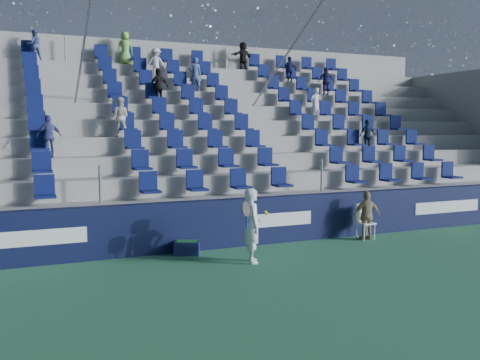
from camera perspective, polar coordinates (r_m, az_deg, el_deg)
name	(u,v)px	position (r m, az deg, el deg)	size (l,w,h in m)	color
ground	(287,279)	(10.66, 5.04, -10.53)	(70.00, 70.00, 0.00)	#31744C
sponsor_wall	(227,223)	(13.31, -1.38, -4.62)	(24.00, 0.32, 1.20)	#0E1334
grandstand	(170,153)	(17.95, -7.49, 2.90)	(24.00, 8.17, 6.63)	#9C9C97
tennis_player	(252,225)	(11.75, 1.34, -4.87)	(0.69, 0.68, 1.64)	white
line_judge_chair	(363,219)	(14.69, 13.03, -4.05)	(0.45, 0.46, 0.94)	white
line_judge	(367,215)	(14.56, 13.39, -3.69)	(0.76, 0.32, 1.30)	tan
ball_bin	(187,247)	(12.64, -5.70, -7.15)	(0.68, 0.58, 0.33)	#10173D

